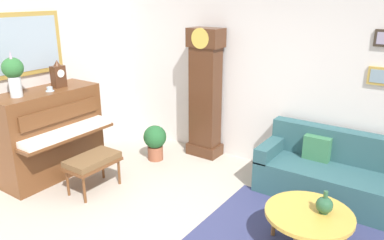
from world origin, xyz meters
name	(u,v)px	position (x,y,z in m)	size (l,w,h in m)	color
wall_left	(6,80)	(-2.60, 0.01, 1.41)	(0.13, 4.90, 2.80)	silver
wall_back	(263,73)	(0.01, 2.40, 1.40)	(5.30, 0.13, 2.80)	silver
area_rug	(301,240)	(1.25, 0.82, 0.00)	(2.10, 1.50, 0.01)	navy
piano	(50,133)	(-2.23, 0.31, 0.63)	(0.87, 1.44, 1.25)	brown
piano_bench	(93,162)	(-1.40, 0.33, 0.41)	(0.42, 0.70, 0.48)	brown
grandfather_clock	(205,97)	(-0.83, 2.16, 0.96)	(0.52, 0.34, 2.03)	#4C2B19
couch	(336,175)	(1.29, 1.94, 0.31)	(1.90, 0.80, 0.84)	#2D565B
coffee_table	(309,215)	(1.33, 0.74, 0.38)	(0.88, 0.88, 0.41)	gold
mantel_clock	(58,75)	(-2.23, 0.55, 1.42)	(0.13, 0.18, 0.38)	#4C2B19
flower_vase	(13,72)	(-2.23, -0.09, 1.57)	(0.26, 0.26, 0.58)	silver
teacup	(50,89)	(-2.13, 0.33, 1.28)	(0.12, 0.12, 0.06)	#ADC6D6
green_jug	(324,205)	(1.45, 0.82, 0.50)	(0.17, 0.17, 0.24)	#234C33
potted_plant	(155,140)	(-1.35, 1.54, 0.32)	(0.36, 0.36, 0.56)	#935138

